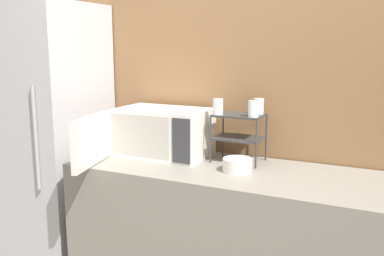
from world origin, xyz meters
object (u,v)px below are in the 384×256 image
Objects in this scene: glass_front_left at (218,107)px; bowl at (238,165)px; microwave at (159,133)px; glass_front_right at (253,109)px; dish_rack at (239,128)px; glass_back_right at (259,106)px; refrigerator at (51,140)px.

glass_front_left is 0.57× the size of bowl.
glass_front_left is (0.39, 0.02, 0.18)m from microwave.
bowl is (0.56, -0.12, -0.11)m from microwave.
glass_front_right is (0.21, 0.00, 0.00)m from glass_front_left.
glass_back_right is (0.10, 0.06, 0.13)m from dish_rack.
glass_back_right is (0.21, 0.12, 0.00)m from glass_front_left.
glass_back_right is at bearing 83.35° from bowl.
bowl is (0.18, -0.14, -0.30)m from glass_front_left.
dish_rack is at bearing 30.74° from glass_front_left.
glass_back_right reaches higher than dish_rack.
bowl is (-0.03, -0.26, -0.30)m from glass_back_right.
microwave reaches higher than bowl.
microwave is 2.77× the size of dish_rack.
refrigerator is (-0.85, -0.06, -0.12)m from microwave.
glass_front_left reaches higher than bowl.
bowl is at bearing -2.24° from refrigerator.
dish_rack is at bearing 108.85° from bowl.
glass_back_right is at bearing 13.69° from microwave.
dish_rack is 1.36m from refrigerator.
glass_back_right is 0.40m from bowl.
dish_rack is 1.78× the size of bowl.
dish_rack is at bearing -149.66° from glass_back_right.
microwave is at bearing -177.53° from glass_front_right.
glass_front_left is at bearing -179.01° from glass_front_right.
glass_front_right is (0.60, 0.03, 0.18)m from microwave.
glass_back_right is 0.57× the size of bowl.
glass_front_left is at bearing 3.28° from microwave.
glass_front_right is at bearing -29.67° from dish_rack.
refrigerator reaches higher than glass_back_right.
glass_front_left is 0.37m from bowl.
microwave is 0.64m from glass_back_right.
dish_rack is 0.16× the size of refrigerator.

